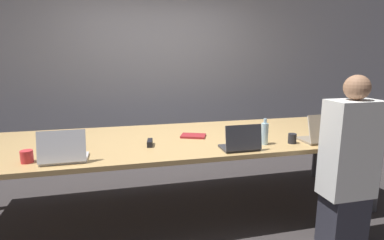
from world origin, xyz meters
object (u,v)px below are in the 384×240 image
Objects in this scene: person_near_right at (348,167)px; stapler at (150,143)px; bottle_near_right at (330,126)px; laptop_near_midright at (241,143)px; laptop_near_right at (320,134)px; cup_near_right at (292,138)px; cup_near_left at (27,157)px; bottle_near_midright at (265,133)px; laptop_near_left at (64,153)px.

stapler is (-1.50, 0.69, 0.11)m from person_near_right.
laptop_near_midright is at bearing -167.18° from bottle_near_right.
laptop_near_right reaches higher than bottle_near_right.
laptop_near_right is 0.30m from bottle_near_right.
person_near_right is at bearing -114.99° from bottle_near_right.
bottle_near_right reaches higher than cup_near_right.
cup_near_left is 1.94m from bottle_near_midright.
laptop_near_left is at bearing 0.27° from laptop_near_right.
laptop_near_right is 1.56m from stapler.
cup_near_left is 2.47m from laptop_near_right.
bottle_near_midright is 2.61× the size of cup_near_right.
bottle_near_midright reaches higher than laptop_near_midright.
laptop_near_right is (0.53, -0.06, -0.03)m from bottle_near_midright.
cup_near_right is 0.40× the size of bottle_near_right.
bottle_near_right is at bearing -175.46° from laptop_near_left.
bottle_near_midright reaches higher than cup_near_left.
bottle_near_midright is at bearing 173.75° from cup_near_right.
bottle_near_right is 1.78m from stapler.
person_near_right is at bearing -10.68° from cup_near_left.
laptop_near_left is 1.07× the size of laptop_near_midright.
bottle_near_midright is at bearing -171.05° from bottle_near_right.
bottle_near_midright is (1.68, 0.07, 0.03)m from laptop_near_left.
stapler is at bearing 168.19° from bottle_near_midright.
cup_near_left is at bearing -0.97° from laptop_near_right.
stapler is (-1.01, 0.21, -0.08)m from bottle_near_midright.
laptop_near_midright is at bearing -170.73° from cup_near_right.
stapler is at bearing -24.73° from person_near_right.
laptop_near_right is at bearing -142.60° from bottle_near_right.
laptop_near_midright is (1.67, -0.10, 0.02)m from cup_near_left.
laptop_near_left is 0.73m from stapler.
person_near_right is at bearing 84.60° from laptop_near_right.
person_near_right is 15.60× the size of cup_near_right.
laptop_near_left is 2.46m from bottle_near_right.
cup_near_right is 0.53m from bottle_near_right.
person_near_right reaches higher than cup_near_left.
person_near_right is (2.43, -0.46, -0.14)m from cup_near_left.
laptop_near_left is at bearing -11.17° from cup_near_left.
stapler is (-1.54, 0.27, -0.05)m from laptop_near_right.
laptop_near_right reaches higher than cup_near_left.
cup_near_right is (2.21, -0.01, -0.00)m from cup_near_left.
laptop_near_midright reaches higher than cup_near_left.
laptop_near_midright is 0.22× the size of person_near_right.
stapler is at bearing -157.05° from laptop_near_left.
cup_near_left is 0.30× the size of laptop_near_midright.
bottle_near_right is at bearing 3.00° from cup_near_left.
laptop_near_right is (2.47, -0.04, 0.03)m from cup_near_left.
bottle_near_right reaches higher than cup_near_left.
laptop_near_right is 1.35× the size of bottle_near_right.
laptop_near_midright is 2.02× the size of stapler.
laptop_near_left is 1.41× the size of bottle_near_midright.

